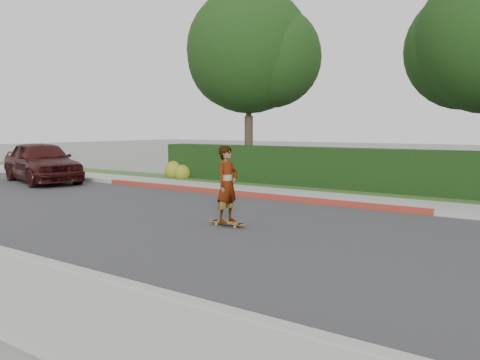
% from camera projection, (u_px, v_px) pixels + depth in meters
% --- Properties ---
extents(ground, '(120.00, 120.00, 0.00)m').
position_uv_depth(ground, '(332.00, 243.00, 8.95)').
color(ground, slate).
rests_on(ground, ground).
extents(road, '(60.00, 8.00, 0.01)m').
position_uv_depth(road, '(332.00, 243.00, 8.95)').
color(road, '#2D2D30').
rests_on(road, ground).
extents(curb_near, '(60.00, 0.20, 0.15)m').
position_uv_depth(curb_near, '(193.00, 306.00, 5.58)').
color(curb_near, '#9E9E99').
rests_on(curb_near, ground).
extents(sidewalk_near, '(60.00, 1.60, 0.12)m').
position_uv_depth(sidewalk_near, '(137.00, 335.00, 4.84)').
color(sidewalk_near, gray).
rests_on(sidewalk_near, ground).
extents(curb_far, '(60.00, 0.20, 0.15)m').
position_uv_depth(curb_far, '(395.00, 209.00, 12.30)').
color(curb_far, '#9E9E99').
rests_on(curb_far, ground).
extents(curb_red_section, '(12.00, 0.21, 0.15)m').
position_uv_depth(curb_red_section, '(238.00, 194.00, 15.11)').
color(curb_red_section, maroon).
rests_on(curb_red_section, ground).
extents(sidewalk_far, '(60.00, 1.60, 0.12)m').
position_uv_depth(sidewalk_far, '(404.00, 205.00, 13.04)').
color(sidewalk_far, gray).
rests_on(sidewalk_far, ground).
extents(planting_strip, '(60.00, 1.60, 0.10)m').
position_uv_depth(planting_strip, '(418.00, 198.00, 14.35)').
color(planting_strip, '#2D4C1E').
rests_on(planting_strip, ground).
extents(hedge, '(15.00, 1.00, 1.50)m').
position_uv_depth(hedge, '(335.00, 169.00, 16.45)').
color(hedge, black).
rests_on(hedge, ground).
extents(flowering_shrub, '(1.40, 1.00, 0.90)m').
position_uv_depth(flowering_shrub, '(177.00, 171.00, 20.06)').
color(flowering_shrub, '#2D4C19').
rests_on(flowering_shrub, ground).
extents(tree_left, '(5.99, 5.21, 8.00)m').
position_uv_depth(tree_left, '(251.00, 55.00, 19.71)').
color(tree_left, '#33261C').
rests_on(tree_left, ground).
extents(skateboard, '(0.96, 0.19, 0.09)m').
position_uv_depth(skateboard, '(227.00, 223.00, 10.45)').
color(skateboard, '#BE8C34').
rests_on(skateboard, ground).
extents(skateboarder, '(0.43, 0.64, 1.70)m').
position_uv_depth(skateboarder, '(227.00, 184.00, 10.36)').
color(skateboarder, white).
rests_on(skateboarder, skateboard).
extents(car_maroon, '(5.27, 3.22, 1.68)m').
position_uv_depth(car_maroon, '(42.00, 162.00, 18.86)').
color(car_maroon, '#3D1413').
rests_on(car_maroon, ground).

